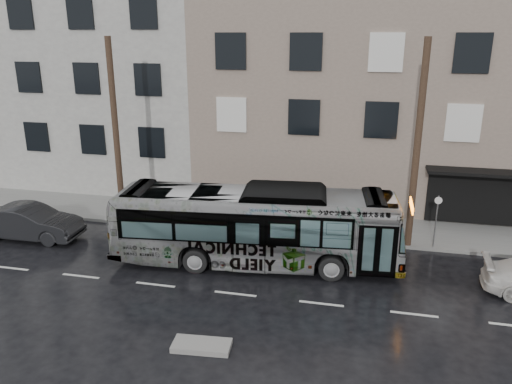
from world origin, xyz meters
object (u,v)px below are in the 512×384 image
at_px(utility_pole_rear, 116,133).
at_px(bus, 256,226).
at_px(dark_sedan, 30,222).
at_px(sign_post, 436,222).
at_px(utility_pole_front, 417,147).

height_order(utility_pole_rear, bus, utility_pole_rear).
distance_m(utility_pole_rear, dark_sedan, 5.80).
height_order(utility_pole_rear, dark_sedan, utility_pole_rear).
bearing_deg(dark_sedan, sign_post, -83.41).
relative_size(bus, dark_sedan, 2.44).
relative_size(utility_pole_rear, bus, 0.76).
bearing_deg(sign_post, bus, -157.89).
relative_size(utility_pole_rear, dark_sedan, 1.85).
distance_m(utility_pole_front, dark_sedan, 17.95).
xyz_separation_m(utility_pole_front, bus, (-6.36, -3.03, -2.99)).
relative_size(sign_post, bus, 0.20).
bearing_deg(sign_post, utility_pole_rear, 180.00).
height_order(utility_pole_front, bus, utility_pole_front).
bearing_deg(utility_pole_front, bus, -154.53).
distance_m(utility_pole_front, bus, 7.66).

